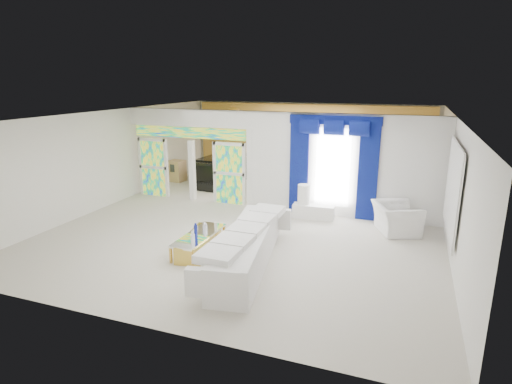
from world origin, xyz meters
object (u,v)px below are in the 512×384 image
at_px(coffee_table, 199,243).
at_px(armchair, 396,218).
at_px(white_sofa, 248,248).
at_px(console_table, 313,212).
at_px(grand_piano, 223,169).

bearing_deg(coffee_table, armchair, 34.21).
distance_m(white_sofa, console_table, 3.67).
relative_size(coffee_table, grand_piano, 0.93).
bearing_deg(white_sofa, console_table, 70.37).
bearing_deg(coffee_table, console_table, 59.01).
distance_m(white_sofa, grand_piano, 7.90).
relative_size(armchair, grand_piano, 0.63).
relative_size(console_table, armchair, 1.01).
bearing_deg(console_table, armchair, -9.94).
bearing_deg(white_sofa, coffee_table, 157.89).
height_order(coffee_table, armchair, armchair).
bearing_deg(grand_piano, armchair, -23.82).
distance_m(white_sofa, coffee_table, 1.39).
relative_size(console_table, grand_piano, 0.63).
bearing_deg(console_table, white_sofa, -100.05).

